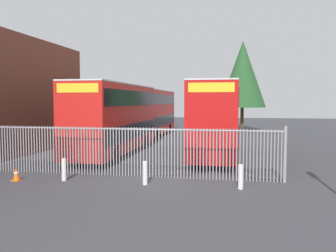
{
  "coord_description": "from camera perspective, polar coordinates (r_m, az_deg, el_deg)",
  "views": [
    {
      "loc": [
        3.63,
        -15.06,
        3.36
      ],
      "look_at": [
        0.0,
        4.0,
        2.0
      ],
      "focal_mm": 37.77,
      "sensor_mm": 36.0,
      "label": 1
    }
  ],
  "objects": [
    {
      "name": "double_decker_bus_near_gate",
      "position": [
        22.49,
        -8.5,
        1.58
      ],
      "size": [
        2.54,
        10.81,
        4.42
      ],
      "color": "red",
      "rests_on": "ground"
    },
    {
      "name": "bollard_near_left",
      "position": [
        15.7,
        -16.45,
        -6.75
      ],
      "size": [
        0.2,
        0.2,
        0.95
      ],
      "primitive_type": "cylinder",
      "color": "silver",
      "rests_on": "ground"
    },
    {
      "name": "palisade_fence",
      "position": [
        15.98,
        -7.13,
        -3.87
      ],
      "size": [
        13.99,
        0.14,
        2.35
      ],
      "color": "gray",
      "rests_on": "ground"
    },
    {
      "name": "ground_plane",
      "position": [
        23.58,
        1.82,
        -4.18
      ],
      "size": [
        100.0,
        100.0,
        0.0
      ],
      "primitive_type": "plane",
      "color": "#3D3D42"
    },
    {
      "name": "double_decker_bus_behind_fence_right",
      "position": [
        34.23,
        -2.59,
        2.44
      ],
      "size": [
        2.54,
        10.81,
        4.42
      ],
      "color": "red",
      "rests_on": "ground"
    },
    {
      "name": "traffic_cone_by_gate",
      "position": [
        16.4,
        -23.3,
        -7.12
      ],
      "size": [
        0.34,
        0.34,
        0.59
      ],
      "color": "orange",
      "rests_on": "ground"
    },
    {
      "name": "bollard_center_front",
      "position": [
        14.36,
        -3.73,
        -7.59
      ],
      "size": [
        0.2,
        0.2,
        0.95
      ],
      "primitive_type": "cylinder",
      "color": "silver",
      "rests_on": "ground"
    },
    {
      "name": "bollard_near_right",
      "position": [
        13.92,
        11.64,
        -8.04
      ],
      "size": [
        0.2,
        0.2,
        0.95
      ],
      "primitive_type": "cylinder",
      "color": "silver",
      "rests_on": "ground"
    },
    {
      "name": "tree_tall_back",
      "position": [
        40.15,
        11.95,
        8.17
      ],
      "size": [
        5.1,
        5.1,
        9.98
      ],
      "color": "#4C3823",
      "rests_on": "ground"
    },
    {
      "name": "double_decker_bus_behind_fence_left",
      "position": [
        21.82,
        7.89,
        1.51
      ],
      "size": [
        2.54,
        10.81,
        4.42
      ],
      "color": "red",
      "rests_on": "ground"
    }
  ]
}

